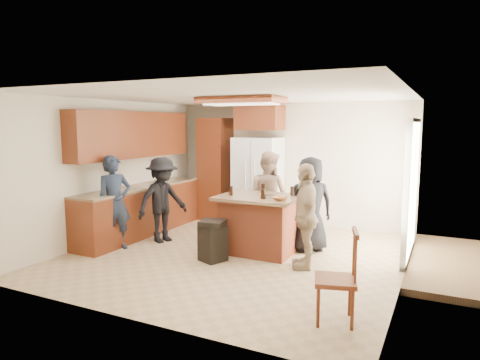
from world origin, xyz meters
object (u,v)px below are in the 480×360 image
at_px(refrigerator, 258,181).
at_px(kitchen_island, 259,223).
at_px(person_front_left, 114,203).
at_px(person_counter, 162,200).
at_px(spindle_chair, 337,280).
at_px(person_behind_right, 310,204).
at_px(trash_bin, 213,240).
at_px(person_side_right, 306,216).
at_px(person_behind_left, 268,196).

distance_m(refrigerator, kitchen_island, 2.00).
bearing_deg(person_front_left, refrigerator, -0.23).
distance_m(person_counter, spindle_chair, 3.92).
height_order(person_counter, kitchen_island, person_counter).
relative_size(person_front_left, person_behind_right, 1.01).
relative_size(trash_bin, spindle_chair, 0.63).
height_order(person_side_right, refrigerator, refrigerator).
bearing_deg(person_behind_right, person_counter, -22.26).
bearing_deg(person_counter, person_behind_left, -40.66).
relative_size(person_behind_right, person_side_right, 1.02).
bearing_deg(kitchen_island, trash_bin, -122.18).
height_order(person_behind_right, person_side_right, person_behind_right).
height_order(person_behind_right, kitchen_island, person_behind_right).
xyz_separation_m(person_front_left, person_behind_left, (2.07, 1.62, 0.02)).
bearing_deg(person_side_right, person_counter, -115.46).
relative_size(person_side_right, person_counter, 1.02).
xyz_separation_m(person_behind_left, person_counter, (-1.64, -0.90, -0.05)).
xyz_separation_m(person_counter, kitchen_island, (1.78, 0.18, -0.28)).
xyz_separation_m(refrigerator, spindle_chair, (2.53, -3.70, -0.45)).
height_order(person_counter, trash_bin, person_counter).
distance_m(person_behind_left, spindle_chair, 3.25).
distance_m(person_side_right, refrigerator, 2.78).
distance_m(person_behind_right, kitchen_island, 0.88).
height_order(person_behind_left, refrigerator, refrigerator).
xyz_separation_m(refrigerator, trash_bin, (0.35, -2.51, -0.58)).
distance_m(person_front_left, refrigerator, 3.03).
relative_size(person_behind_left, spindle_chair, 1.61).
bearing_deg(person_side_right, person_behind_right, 171.96).
bearing_deg(person_counter, spindle_chair, -95.83).
height_order(person_behind_left, kitchen_island, person_behind_left).
bearing_deg(person_side_right, person_front_left, -101.59).
height_order(person_front_left, refrigerator, refrigerator).
distance_m(kitchen_island, spindle_chair, 2.58).
bearing_deg(person_side_right, kitchen_island, -135.25).
bearing_deg(trash_bin, person_behind_left, 77.81).
xyz_separation_m(person_counter, refrigerator, (0.97, 1.96, 0.15)).
relative_size(person_counter, refrigerator, 0.83).
xyz_separation_m(person_front_left, kitchen_island, (2.22, 0.91, -0.31)).
bearing_deg(person_behind_right, spindle_chair, 77.40).
bearing_deg(person_behind_left, refrigerator, -46.80).
bearing_deg(person_behind_left, person_counter, 39.99).
height_order(person_behind_left, person_side_right, person_behind_left).
xyz_separation_m(person_counter, trash_bin, (1.32, -0.54, -0.43)).
bearing_deg(person_behind_left, person_front_left, 49.28).
bearing_deg(kitchen_island, person_behind_left, 101.56).
height_order(person_behind_left, trash_bin, person_behind_left).
relative_size(person_front_left, trash_bin, 2.49).
bearing_deg(refrigerator, person_side_right, -52.06).
relative_size(person_side_right, refrigerator, 0.85).
xyz_separation_m(person_behind_right, kitchen_island, (-0.71, -0.42, -0.30)).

